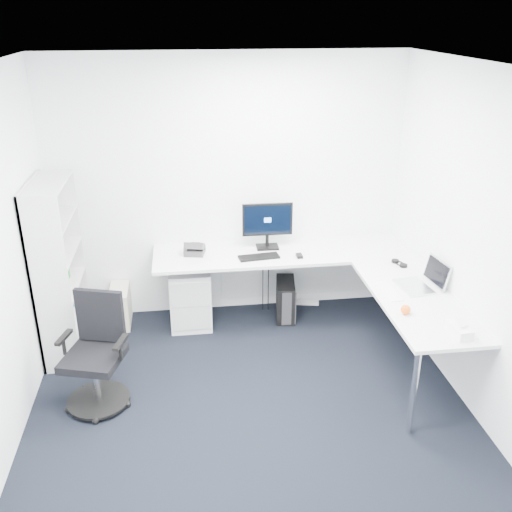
{
  "coord_description": "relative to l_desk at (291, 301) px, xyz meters",
  "views": [
    {
      "loc": [
        -0.46,
        -3.5,
        3.04
      ],
      "look_at": [
        0.15,
        1.05,
        1.05
      ],
      "focal_mm": 40.0,
      "sensor_mm": 36.0,
      "label": 1
    }
  ],
  "objects": [
    {
      "name": "ground",
      "position": [
        -0.55,
        -1.4,
        -0.39
      ],
      "size": [
        4.2,
        4.2,
        0.0
      ],
      "primitive_type": "plane",
      "color": "black"
    },
    {
      "name": "ceiling",
      "position": [
        -0.55,
        -1.4,
        2.31
      ],
      "size": [
        4.2,
        4.2,
        0.0
      ],
      "primitive_type": "plane",
      "color": "white"
    },
    {
      "name": "wall_back",
      "position": [
        -0.55,
        0.7,
        0.96
      ],
      "size": [
        3.6,
        0.02,
        2.7
      ],
      "primitive_type": "cube",
      "color": "white",
      "rests_on": "ground"
    },
    {
      "name": "wall_right",
      "position": [
        1.25,
        -1.4,
        0.96
      ],
      "size": [
        0.02,
        4.2,
        2.7
      ],
      "primitive_type": "cube",
      "color": "white",
      "rests_on": "ground"
    },
    {
      "name": "l_desk",
      "position": [
        0.0,
        0.0,
        0.0
      ],
      "size": [
        2.68,
        1.5,
        0.78
      ],
      "primitive_type": null,
      "color": "silver",
      "rests_on": "ground"
    },
    {
      "name": "drawer_pedestal",
      "position": [
        -0.99,
        0.4,
        -0.07
      ],
      "size": [
        0.41,
        0.52,
        0.64
      ],
      "primitive_type": "cube",
      "color": "silver",
      "rests_on": "ground"
    },
    {
      "name": "bookshelf",
      "position": [
        -2.17,
        0.05,
        0.45
      ],
      "size": [
        0.33,
        0.84,
        1.68
      ],
      "primitive_type": null,
      "color": "#BCBEBE",
      "rests_on": "ground"
    },
    {
      "name": "task_chair",
      "position": [
        -1.8,
        -0.87,
        0.09
      ],
      "size": [
        0.67,
        0.67,
        0.96
      ],
      "primitive_type": null,
      "rotation": [
        0.0,
        0.0,
        -0.3
      ],
      "color": "black",
      "rests_on": "ground"
    },
    {
      "name": "black_pc_tower",
      "position": [
        0.01,
        0.39,
        -0.18
      ],
      "size": [
        0.25,
        0.45,
        0.41
      ],
      "primitive_type": "cube",
      "rotation": [
        0.0,
        0.0,
        -0.15
      ],
      "color": "black",
      "rests_on": "ground"
    },
    {
      "name": "beige_pc_tower",
      "position": [
        -1.72,
        0.48,
        -0.19
      ],
      "size": [
        0.19,
        0.42,
        0.4
      ],
      "primitive_type": "cube",
      "rotation": [
        0.0,
        0.0,
        0.0
      ],
      "color": "beige",
      "rests_on": "ground"
    },
    {
      "name": "power_strip",
      "position": [
        0.26,
        0.64,
        -0.37
      ],
      "size": [
        0.37,
        0.13,
        0.04
      ],
      "primitive_type": "cube",
      "rotation": [
        0.0,
        0.0,
        -0.21
      ],
      "color": "white",
      "rests_on": "ground"
    },
    {
      "name": "monitor",
      "position": [
        -0.17,
        0.46,
        0.64
      ],
      "size": [
        0.52,
        0.17,
        0.49
      ],
      "primitive_type": null,
      "rotation": [
        0.0,
        0.0,
        -0.02
      ],
      "color": "black",
      "rests_on": "l_desk"
    },
    {
      "name": "black_keyboard",
      "position": [
        -0.3,
        0.21,
        0.4
      ],
      "size": [
        0.41,
        0.19,
        0.02
      ],
      "primitive_type": "cube",
      "rotation": [
        0.0,
        0.0,
        0.12
      ],
      "color": "black",
      "rests_on": "l_desk"
    },
    {
      "name": "mouse",
      "position": [
        0.1,
        0.18,
        0.41
      ],
      "size": [
        0.06,
        0.09,
        0.03
      ],
      "primitive_type": "cube",
      "rotation": [
        0.0,
        0.0,
        0.03
      ],
      "color": "black",
      "rests_on": "l_desk"
    },
    {
      "name": "desk_phone",
      "position": [
        -0.92,
        0.4,
        0.46
      ],
      "size": [
        0.23,
        0.23,
        0.14
      ],
      "primitive_type": null,
      "rotation": [
        0.0,
        0.0,
        -0.2
      ],
      "color": "#2D2D30",
      "rests_on": "l_desk"
    },
    {
      "name": "laptop",
      "position": [
        0.97,
        -0.62,
        0.52
      ],
      "size": [
        0.4,
        0.39,
        0.25
      ],
      "primitive_type": null,
      "rotation": [
        0.0,
        0.0,
        0.13
      ],
      "color": "silver",
      "rests_on": "l_desk"
    },
    {
      "name": "white_keyboard",
      "position": [
        0.72,
        -0.67,
        0.4
      ],
      "size": [
        0.13,
        0.39,
        0.01
      ],
      "primitive_type": "cube",
      "rotation": [
        0.0,
        0.0,
        0.07
      ],
      "color": "white",
      "rests_on": "l_desk"
    },
    {
      "name": "headphones",
      "position": [
        1.03,
        -0.12,
        0.41
      ],
      "size": [
        0.16,
        0.2,
        0.05
      ],
      "primitive_type": null,
      "rotation": [
        0.0,
        0.0,
        0.36
      ],
      "color": "black",
      "rests_on": "l_desk"
    },
    {
      "name": "orange_fruit",
      "position": [
        0.72,
        -1.07,
        0.43
      ],
      "size": [
        0.08,
        0.08,
        0.08
      ],
      "primitive_type": "sphere",
      "color": "orange",
      "rests_on": "l_desk"
    },
    {
      "name": "tissue_box",
      "position": [
        1.0,
        -1.42,
        0.43
      ],
      "size": [
        0.14,
        0.23,
        0.08
      ],
      "primitive_type": "cube",
      "rotation": [
        0.0,
        0.0,
        0.09
      ],
      "color": "white",
      "rests_on": "l_desk"
    }
  ]
}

